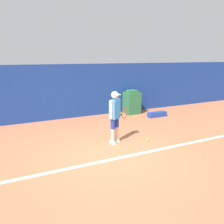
{
  "coord_description": "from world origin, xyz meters",
  "views": [
    {
      "loc": [
        -2.31,
        -5.01,
        2.6
      ],
      "look_at": [
        0.45,
        0.95,
        0.94
      ],
      "focal_mm": 35.0,
      "sensor_mm": 36.0,
      "label": 1
    }
  ],
  "objects_px": {
    "tennis_player": "(115,115)",
    "covered_chair": "(132,102)",
    "equipment_bag": "(157,114)",
    "tennis_ball": "(147,140)"
  },
  "relations": [
    {
      "from": "covered_chair",
      "to": "equipment_bag",
      "type": "xyz_separation_m",
      "value": [
        0.71,
        -1.04,
        -0.42
      ]
    },
    {
      "from": "covered_chair",
      "to": "tennis_ball",
      "type": "bearing_deg",
      "value": -111.78
    },
    {
      "from": "tennis_player",
      "to": "covered_chair",
      "type": "xyz_separation_m",
      "value": [
        2.29,
        2.96,
        -0.37
      ]
    },
    {
      "from": "covered_chair",
      "to": "equipment_bag",
      "type": "relative_size",
      "value": 1.23
    },
    {
      "from": "tennis_ball",
      "to": "covered_chair",
      "type": "relative_size",
      "value": 0.06
    },
    {
      "from": "tennis_player",
      "to": "tennis_ball",
      "type": "distance_m",
      "value": 1.34
    },
    {
      "from": "tennis_ball",
      "to": "equipment_bag",
      "type": "relative_size",
      "value": 0.08
    },
    {
      "from": "tennis_player",
      "to": "covered_chair",
      "type": "distance_m",
      "value": 3.76
    },
    {
      "from": "tennis_ball",
      "to": "tennis_player",
      "type": "bearing_deg",
      "value": 162.69
    },
    {
      "from": "covered_chair",
      "to": "tennis_player",
      "type": "bearing_deg",
      "value": -127.77
    }
  ]
}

